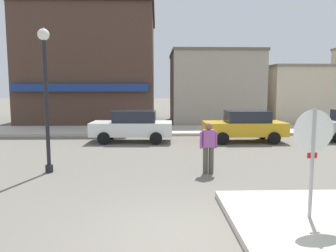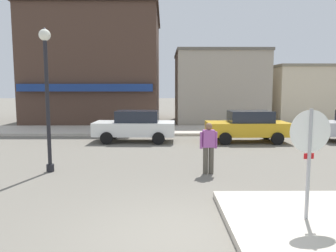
% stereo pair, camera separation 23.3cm
% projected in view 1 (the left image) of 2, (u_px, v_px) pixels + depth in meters
% --- Properties ---
extents(ground_plane, '(160.00, 160.00, 0.00)m').
position_uv_depth(ground_plane, '(182.00, 236.00, 5.96)').
color(ground_plane, '#6B665B').
extents(kerb_far, '(80.00, 4.00, 0.15)m').
position_uv_depth(kerb_far, '(164.00, 130.00, 20.29)').
color(kerb_far, beige).
rests_on(kerb_far, ground).
extents(stop_sign, '(0.82, 0.10, 2.30)m').
position_uv_depth(stop_sign, '(313.00, 149.00, 6.30)').
color(stop_sign, '#9E9EA3').
rests_on(stop_sign, ground).
extents(lamp_post, '(0.36, 0.36, 4.54)m').
position_uv_depth(lamp_post, '(45.00, 79.00, 10.14)').
color(lamp_post, black).
rests_on(lamp_post, ground).
extents(parked_car_nearest, '(4.06, 1.99, 1.56)m').
position_uv_depth(parked_car_nearest, '(132.00, 126.00, 16.32)').
color(parked_car_nearest, white).
rests_on(parked_car_nearest, ground).
extents(parked_car_second, '(4.01, 1.91, 1.56)m').
position_uv_depth(parked_car_second, '(245.00, 126.00, 16.34)').
color(parked_car_second, gold).
rests_on(parked_car_second, ground).
extents(pedestrian_crossing_near, '(0.56, 0.25, 1.61)m').
position_uv_depth(pedestrian_crossing_near, '(208.00, 146.00, 10.23)').
color(pedestrian_crossing_near, '#4C473D').
rests_on(pedestrian_crossing_near, ground).
extents(building_corner_shop, '(9.76, 10.41, 8.56)m').
position_uv_depth(building_corner_shop, '(95.00, 68.00, 26.52)').
color(building_corner_shop, '#473328').
rests_on(building_corner_shop, ground).
extents(building_storefront_left_near, '(6.57, 6.70, 5.41)m').
position_uv_depth(building_storefront_left_near, '(213.00, 88.00, 25.53)').
color(building_storefront_left_near, '#9E9384').
rests_on(building_storefront_left_near, ground).
extents(building_storefront_left_mid, '(6.60, 8.10, 4.33)m').
position_uv_depth(building_storefront_left_mid, '(298.00, 94.00, 26.68)').
color(building_storefront_left_mid, beige).
rests_on(building_storefront_left_mid, ground).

